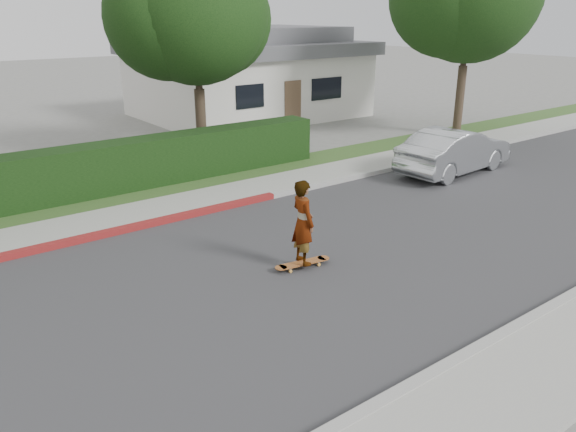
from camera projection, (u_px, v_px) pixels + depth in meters
name	position (u px, v px, depth m)	size (l,w,h in m)	color
ground	(343.00, 254.00, 12.29)	(120.00, 120.00, 0.00)	slate
road	(343.00, 253.00, 12.29)	(60.00, 8.00, 0.01)	#2D2D30
curb_near	(512.00, 330.00, 9.19)	(60.00, 0.20, 0.15)	#9E9E99
sidewalk_near	(566.00, 356.00, 8.52)	(60.00, 1.60, 0.12)	gray
curb_far	(242.00, 203.00, 15.34)	(60.00, 0.20, 0.15)	#9E9E99
curb_red_section	(53.00, 246.00, 12.51)	(12.00, 0.21, 0.15)	maroon
sidewalk_far	(225.00, 195.00, 16.02)	(60.00, 1.60, 0.12)	gray
planting_strip	(198.00, 183.00, 17.22)	(60.00, 1.60, 0.10)	#2D4C1E
hedge	(91.00, 172.00, 15.73)	(15.00, 1.00, 1.50)	black
tree_center	(192.00, 14.00, 18.34)	(5.66, 4.84, 7.44)	#33261C
house	(247.00, 73.00, 28.09)	(10.60, 8.60, 4.30)	beige
skateboard	(303.00, 263.00, 11.56)	(1.27, 0.44, 0.12)	gold
skateboarder	(303.00, 222.00, 11.26)	(0.64, 0.42, 1.77)	white
car_silver	(454.00, 151.00, 18.21)	(1.55, 4.46, 1.47)	silver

